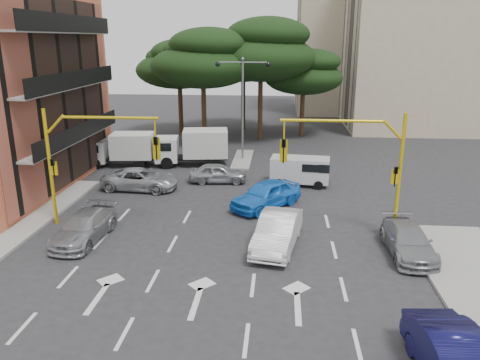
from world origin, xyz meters
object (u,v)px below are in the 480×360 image
object	(u,v)px
car_silver_wagon	(84,227)
box_truck_b	(192,148)
car_silver_cross_b	(218,173)
signal_mast_left	(83,152)
car_white_hatch	(277,231)
car_silver_cross_a	(141,179)
car_blue_compact	(266,194)
signal_mast_right	(362,157)
car_silver_parked	(408,241)
box_truck_a	(121,150)
van_white	(300,171)
street_lamp_center	(243,91)

from	to	relation	value
car_silver_wagon	box_truck_b	bearing A→B (deg)	83.40
car_silver_wagon	car_silver_cross_b	distance (m)	11.09
box_truck_b	signal_mast_left	bearing A→B (deg)	157.81
car_white_hatch	box_truck_b	distance (m)	15.58
signal_mast_left	car_silver_cross_a	bearing A→B (deg)	81.16
car_blue_compact	signal_mast_right	bearing A→B (deg)	4.10
car_silver_wagon	car_white_hatch	bearing A→B (deg)	3.93
car_silver_parked	car_silver_cross_b	bearing A→B (deg)	132.99
car_silver_cross_a	car_silver_parked	bearing A→B (deg)	-115.20
signal_mast_left	box_truck_a	xyz separation A→B (m)	(-2.20, 11.53, -2.64)
car_silver_parked	van_white	distance (m)	10.95
signal_mast_right	car_blue_compact	size ratio (longest dim) A/B	1.31
signal_mast_right	box_truck_a	xyz separation A→B (m)	(-15.80, 11.53, -2.64)
street_lamp_center	car_silver_cross_b	size ratio (longest dim) A/B	2.04
signal_mast_left	car_white_hatch	size ratio (longest dim) A/B	1.26
car_silver_parked	car_blue_compact	bearing A→B (deg)	138.44
car_blue_compact	car_silver_cross_a	bearing A→B (deg)	-158.08
street_lamp_center	car_white_hatch	size ratio (longest dim) A/B	1.64
car_white_hatch	car_silver_parked	world-z (taller)	car_white_hatch
car_silver_parked	box_truck_a	xyz separation A→B (m)	(-17.70, 13.67, 0.60)
signal_mast_right	box_truck_b	world-z (taller)	signal_mast_right
street_lamp_center	box_truck_b	bearing A→B (deg)	-154.10
car_silver_wagon	box_truck_a	xyz separation A→B (m)	(-2.74, 13.43, 0.59)
signal_mast_left	car_silver_parked	distance (m)	15.98
signal_mast_right	car_silver_cross_b	size ratio (longest dim) A/B	1.58
signal_mast_left	car_white_hatch	bearing A→B (deg)	-11.01
car_silver_cross_a	van_white	size ratio (longest dim) A/B	1.28
car_blue_compact	box_truck_a	bearing A→B (deg)	-175.94
car_silver_cross_b	box_truck_a	distance (m)	8.65
car_silver_cross_a	signal_mast_right	bearing A→B (deg)	-111.35
signal_mast_right	signal_mast_left	xyz separation A→B (m)	(-13.61, 0.00, 0.00)
signal_mast_right	car_silver_cross_b	xyz separation A→B (m)	(-7.95, 7.95, -3.24)
car_blue_compact	van_white	size ratio (longest dim) A/B	1.22
car_white_hatch	car_silver_cross_a	xyz separation A→B (m)	(-8.77, 7.91, -0.11)
car_white_hatch	car_silver_cross_b	xyz separation A→B (m)	(-4.06, 9.83, -0.13)
van_white	box_truck_a	world-z (taller)	box_truck_a
street_lamp_center	car_blue_compact	size ratio (longest dim) A/B	1.69
box_truck_a	car_white_hatch	bearing A→B (deg)	-144.36
car_white_hatch	box_truck_a	world-z (taller)	box_truck_a
car_silver_cross_a	box_truck_b	xyz separation A→B (m)	(2.21, 6.22, 0.69)
signal_mast_left	car_blue_compact	bearing A→B (deg)	20.39
van_white	box_truck_b	world-z (taller)	box_truck_b
car_silver_wagon	box_truck_a	world-z (taller)	box_truck_a
car_blue_compact	car_silver_parked	size ratio (longest dim) A/B	1.04
street_lamp_center	car_silver_cross_a	size ratio (longest dim) A/B	1.62
car_silver_wagon	car_silver_parked	world-z (taller)	car_silver_wagon
street_lamp_center	box_truck_b	world-z (taller)	street_lamp_center
car_silver_cross_b	car_white_hatch	bearing A→B (deg)	-162.53
signal_mast_right	car_white_hatch	bearing A→B (deg)	-154.14
car_blue_compact	box_truck_a	distance (m)	13.89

